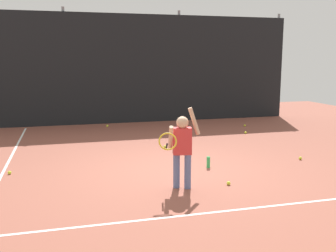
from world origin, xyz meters
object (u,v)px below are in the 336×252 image
Objects in this scene: tennis_ball_1 at (245,133)px; tennis_ball_4 at (10,173)px; tennis_ball_0 at (300,158)px; tennis_ball_2 at (229,183)px; tennis_ball_5 at (107,126)px; tennis_player at (182,146)px; water_bottle at (208,162)px; tennis_ball_6 at (165,147)px; tennis_ball_7 at (245,125)px.

tennis_ball_1 and tennis_ball_4 have the same top height.
tennis_ball_4 is at bearing 175.21° from tennis_ball_0.
tennis_ball_2 and tennis_ball_4 have the same top height.
tennis_player is at bearing -85.16° from tennis_ball_5.
tennis_ball_0 is 1.00× the size of tennis_ball_2.
water_bottle is 1.92m from tennis_ball_6.
tennis_ball_7 is at bearing 28.62° from tennis_ball_4.
tennis_ball_4 is (-3.68, 1.64, 0.00)m from tennis_ball_2.
water_bottle reaches higher than tennis_ball_5.
tennis_ball_0 is 2.45m from tennis_ball_2.
tennis_ball_7 is at bearing 64.93° from tennis_player.
tennis_player is 5.20m from tennis_ball_1.
tennis_ball_5 is at bearing 106.93° from tennis_ball_6.
tennis_ball_0 is at bearing -4.79° from tennis_ball_4.
water_bottle is 3.33× the size of tennis_ball_1.
tennis_player is 20.46× the size of tennis_ball_1.
tennis_player is 3.04m from tennis_ball_6.
tennis_ball_7 is (2.82, 4.13, -0.08)m from water_bottle.
tennis_ball_2 is 2.99m from tennis_ball_6.
tennis_ball_2 and tennis_ball_7 have the same top height.
water_bottle is at bearing -124.38° from tennis_ball_7.
tennis_ball_1 is at bearing 86.40° from tennis_ball_0.
tennis_ball_0 is 1.00× the size of tennis_ball_7.
tennis_ball_1 and tennis_ball_7 have the same top height.
tennis_ball_2 and tennis_ball_6 have the same top height.
water_bottle is 5.00m from tennis_ball_7.
tennis_ball_2 and tennis_ball_5 have the same top height.
tennis_ball_6 is (1.01, -3.32, 0.00)m from tennis_ball_5.
water_bottle is at bearing -178.37° from tennis_ball_0.
water_bottle is at bearing -78.19° from tennis_ball_6.
tennis_ball_1 is at bearing 52.77° from water_bottle.
tennis_ball_2 is at bearing -24.01° from tennis_ball_4.
tennis_ball_1 and tennis_ball_6 have the same top height.
tennis_ball_0 is 4.13m from tennis_ball_7.
tennis_ball_7 is at bearing 55.62° from water_bottle.
water_bottle is 1.09m from tennis_ball_2.
tennis_ball_2 is at bearing -92.65° from water_bottle.
tennis_ball_2 is at bearing -118.85° from tennis_ball_7.
water_bottle is 5.38m from tennis_ball_5.
tennis_ball_6 is at bearing -145.03° from tennis_ball_7.
tennis_ball_0 is 3.10m from tennis_ball_6.
tennis_ball_4 is (-5.85, 0.49, 0.00)m from tennis_ball_0.
tennis_ball_5 is at bearing 63.36° from tennis_ball_4.
tennis_ball_7 is at bearing 80.10° from tennis_ball_0.
tennis_player reaches higher than water_bottle.
tennis_ball_0 is at bearing 1.63° from water_bottle.
tennis_player reaches higher than tennis_ball_2.
tennis_ball_1 is 6.52m from tennis_ball_4.
tennis_ball_0 is at bearing 30.72° from tennis_player.
tennis_ball_5 is (-1.40, 5.20, -0.08)m from water_bottle.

